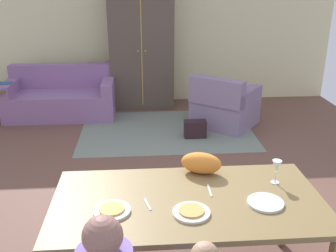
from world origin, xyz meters
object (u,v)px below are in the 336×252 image
object	(u,v)px
plate_near_man	(112,211)
plate_near_woman	(265,203)
armchair	(224,106)
book_upper	(4,83)
wine_glass	(277,167)
handbag	(195,129)
cat	(201,163)
book_lower	(2,86)
armoire	(141,48)
couch	(62,98)
plate_near_child	(191,212)
dining_table	(188,207)

from	to	relation	value
plate_near_man	plate_near_woman	size ratio (longest dim) A/B	1.00
armchair	book_upper	world-z (taller)	armchair
wine_glass	handbag	size ratio (longest dim) A/B	0.58
plate_near_man	cat	bearing A→B (deg)	36.81
cat	book_lower	bearing A→B (deg)	146.12
armoire	book_upper	world-z (taller)	armoire
armoire	plate_near_woman	bearing A→B (deg)	-80.25
armchair	plate_near_woman	bearing A→B (deg)	-97.71
couch	book_upper	xyz separation A→B (m)	(-0.84, -0.20, 0.32)
plate_near_child	couch	xyz separation A→B (m)	(-1.64, 4.25, -0.47)
book_lower	handbag	size ratio (longest dim) A/B	0.69
wine_glass	cat	distance (m)	0.57
plate_near_child	plate_near_woman	distance (m)	0.53
plate_near_child	plate_near_man	bearing A→B (deg)	173.44
armchair	handbag	xyz separation A→B (m)	(-0.52, -0.46, -0.19)
wine_glass	armoire	world-z (taller)	armoire
plate_near_child	armchair	world-z (taller)	armchair
couch	armoire	world-z (taller)	armoire
book_upper	dining_table	bearing A→B (deg)	-57.43
book_upper	book_lower	bearing A→B (deg)	-129.51
dining_table	book_lower	size ratio (longest dim) A/B	8.62
couch	armchair	size ratio (longest dim) A/B	1.48
plate_near_child	plate_near_woman	world-z (taller)	same
plate_near_man	couch	xyz separation A→B (m)	(-1.12, 4.19, -0.47)
plate_near_child	book_lower	distance (m)	4.74
plate_near_man	book_upper	size ratio (longest dim) A/B	1.14
couch	armchair	bearing A→B (deg)	-14.92
wine_glass	couch	size ratio (longest dim) A/B	0.10
dining_table	book_lower	xyz separation A→B (m)	(-2.50, 3.84, -0.10)
book_upper	handbag	size ratio (longest dim) A/B	0.69
wine_glass	book_lower	distance (m)	4.86
dining_table	couch	world-z (taller)	couch
book_lower	handbag	world-z (taller)	book_lower
dining_table	plate_near_woman	xyz separation A→B (m)	(0.52, -0.10, 0.08)
book_upper	cat	bearing A→B (deg)	-53.06
couch	armchair	world-z (taller)	same
plate_near_child	wine_glass	bearing A→B (deg)	27.79
dining_table	handbag	size ratio (longest dim) A/B	5.93
book_lower	couch	bearing A→B (deg)	15.14
plate_near_man	plate_near_woman	bearing A→B (deg)	1.10
dining_table	armchair	bearing A→B (deg)	73.61
plate_near_man	handbag	xyz separation A→B (m)	(1.00, 3.04, -0.64)
armchair	handbag	world-z (taller)	armchair
dining_table	handbag	bearing A→B (deg)	80.74
book_lower	dining_table	bearing A→B (deg)	-56.89
plate_near_man	wine_glass	world-z (taller)	wine_glass
plate_near_woman	couch	distance (m)	4.72
book_upper	handbag	bearing A→B (deg)	-18.00
wine_glass	book_lower	bearing A→B (deg)	131.05
dining_table	armoire	bearing A→B (deg)	93.41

